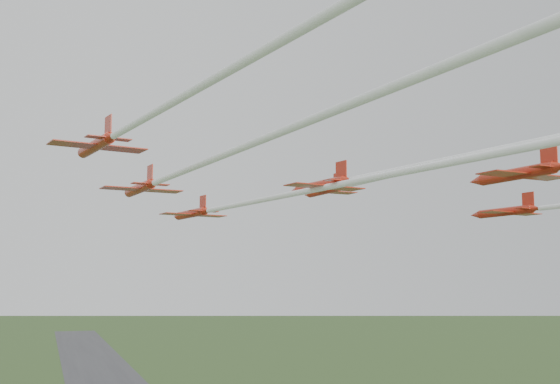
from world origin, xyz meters
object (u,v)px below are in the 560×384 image
object	(u,v)px
jet_row2_right	(363,182)
jet_row3_mid	(386,172)
jet_lead	(255,201)
jet_row2_left	(200,164)
jet_row3_left	(148,116)

from	to	relation	value
jet_row2_right	jet_row3_mid	bearing A→B (deg)	-117.11
jet_lead	jet_row2_left	world-z (taller)	jet_row2_left
jet_row3_left	jet_row3_mid	bearing A→B (deg)	3.74
jet_row2_left	jet_row2_right	size ratio (longest dim) A/B	1.56
jet_row2_left	jet_row3_left	world-z (taller)	jet_row3_left
jet_row3_left	jet_row3_mid	world-z (taller)	jet_row3_left
jet_lead	jet_row2_right	distance (m)	13.54
jet_row2_right	jet_row3_mid	world-z (taller)	jet_row2_right
jet_row2_left	jet_row3_mid	world-z (taller)	jet_row2_left
jet_lead	jet_row3_mid	distance (m)	23.29
jet_row3_mid	jet_row3_left	bearing A→B (deg)	-176.65
jet_row2_left	jet_lead	bearing A→B (deg)	50.78
jet_row2_right	jet_row2_left	bearing A→B (deg)	-153.51
jet_lead	jet_row2_right	size ratio (longest dim) A/B	1.53
jet_row2_left	jet_row3_mid	size ratio (longest dim) A/B	1.46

